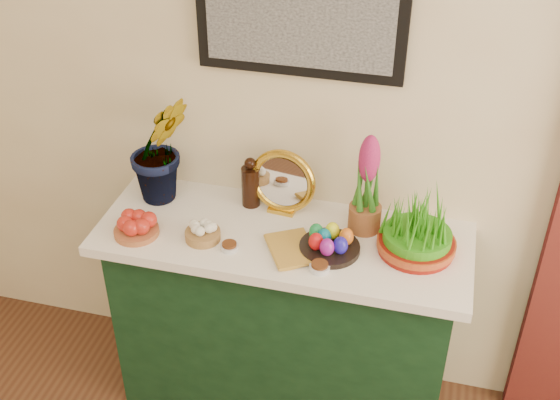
# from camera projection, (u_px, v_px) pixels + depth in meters

# --- Properties ---
(sideboard) EXTENTS (1.30, 0.45, 0.85)m
(sideboard) POSITION_uv_depth(u_px,v_px,m) (283.00, 323.00, 2.89)
(sideboard) COLOR #14381C
(sideboard) RESTS_ON ground
(tablecloth) EXTENTS (1.40, 0.55, 0.04)m
(tablecloth) POSITION_uv_depth(u_px,v_px,m) (283.00, 237.00, 2.63)
(tablecloth) COLOR white
(tablecloth) RESTS_ON sideboard
(hyacinth_green) EXTENTS (0.39, 0.38, 0.59)m
(hyacinth_green) POSITION_uv_depth(u_px,v_px,m) (159.00, 132.00, 2.66)
(hyacinth_green) COLOR #2F731E
(hyacinth_green) RESTS_ON tablecloth
(apple_bowl) EXTENTS (0.18, 0.18, 0.08)m
(apple_bowl) POSITION_uv_depth(u_px,v_px,m) (136.00, 226.00, 2.60)
(apple_bowl) COLOR #A75B33
(apple_bowl) RESTS_ON tablecloth
(garlic_basket) EXTENTS (0.16, 0.16, 0.07)m
(garlic_basket) POSITION_uv_depth(u_px,v_px,m) (203.00, 232.00, 2.57)
(garlic_basket) COLOR #A17740
(garlic_basket) RESTS_ON tablecloth
(vinegar_cruet) EXTENTS (0.07, 0.07, 0.21)m
(vinegar_cruet) POSITION_uv_depth(u_px,v_px,m) (251.00, 184.00, 2.73)
(vinegar_cruet) COLOR black
(vinegar_cruet) RESTS_ON tablecloth
(mirror) EXTENTS (0.27, 0.09, 0.26)m
(mirror) POSITION_uv_depth(u_px,v_px,m) (283.00, 182.00, 2.67)
(mirror) COLOR gold
(mirror) RESTS_ON tablecloth
(book) EXTENTS (0.22, 0.25, 0.03)m
(book) POSITION_uv_depth(u_px,v_px,m) (271.00, 252.00, 2.50)
(book) COLOR gold
(book) RESTS_ON tablecloth
(spice_dish_left) EXTENTS (0.07, 0.07, 0.03)m
(spice_dish_left) POSITION_uv_depth(u_px,v_px,m) (229.00, 246.00, 2.53)
(spice_dish_left) COLOR silver
(spice_dish_left) RESTS_ON tablecloth
(spice_dish_right) EXTENTS (0.07, 0.07, 0.03)m
(spice_dish_right) POSITION_uv_depth(u_px,v_px,m) (320.00, 267.00, 2.44)
(spice_dish_right) COLOR silver
(spice_dish_right) RESTS_ON tablecloth
(egg_plate) EXTENTS (0.28, 0.28, 0.09)m
(egg_plate) POSITION_uv_depth(u_px,v_px,m) (329.00, 243.00, 2.51)
(egg_plate) COLOR black
(egg_plate) RESTS_ON tablecloth
(hyacinth_pink) EXTENTS (0.12, 0.12, 0.40)m
(hyacinth_pink) POSITION_uv_depth(u_px,v_px,m) (367.00, 189.00, 2.54)
(hyacinth_pink) COLOR #97562E
(hyacinth_pink) RESTS_ON tablecloth
(wheatgrass_sabzeh) EXTENTS (0.28, 0.28, 0.23)m
(wheatgrass_sabzeh) POSITION_uv_depth(u_px,v_px,m) (418.00, 228.00, 2.47)
(wheatgrass_sabzeh) COLOR maroon
(wheatgrass_sabzeh) RESTS_ON tablecloth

